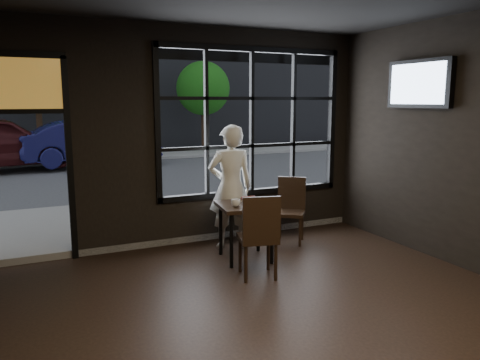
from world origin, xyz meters
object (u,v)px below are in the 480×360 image
chair_near (258,235)px  navy_car (91,142)px  man (231,187)px  cafe_table (246,232)px

chair_near → navy_car: 10.76m
man → cafe_table: bearing=97.9°
man → navy_car: 9.56m
chair_near → man: 1.28m
cafe_table → chair_near: bearing=-94.3°
cafe_table → navy_car: 10.15m
chair_near → man: size_ratio=0.58×
cafe_table → navy_car: (-0.69, 10.11, 0.42)m
cafe_table → navy_car: navy_car is taller
man → navy_car: bearing=-74.3°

